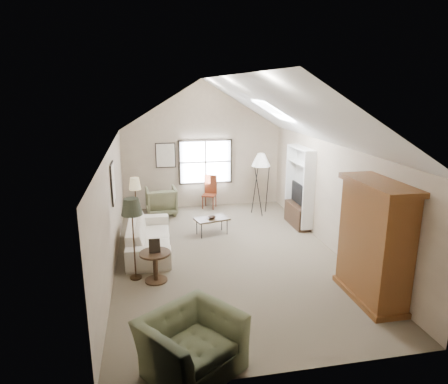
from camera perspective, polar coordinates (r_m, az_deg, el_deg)
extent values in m
cube|color=#746853|center=(9.36, 0.48, -8.94)|extent=(5.00, 8.00, 0.01)
cube|color=tan|center=(12.76, -3.11, 3.45)|extent=(5.00, 0.01, 2.50)
cube|color=tan|center=(5.35, 9.36, -13.63)|extent=(5.00, 0.01, 2.50)
cube|color=tan|center=(8.79, -15.69, -2.41)|extent=(0.01, 8.00, 2.50)
cube|color=tan|center=(9.72, 15.09, -0.72)|extent=(0.01, 8.00, 2.50)
cube|color=black|center=(12.69, -2.65, 4.32)|extent=(1.72, 0.08, 1.42)
cube|color=black|center=(8.95, -15.59, 1.22)|extent=(0.68, 0.04, 0.88)
cube|color=black|center=(12.54, -8.35, 5.21)|extent=(0.62, 0.04, 0.78)
cube|color=brown|center=(7.63, 20.69, -6.71)|extent=(0.60, 1.50, 2.20)
cube|color=white|center=(11.10, 10.73, 0.92)|extent=(0.32, 1.30, 2.10)
cube|color=#382316|center=(11.32, 10.43, -3.26)|extent=(0.34, 1.18, 0.60)
cube|color=black|center=(11.15, 10.58, -0.23)|extent=(0.05, 0.90, 0.55)
imported|color=beige|center=(9.63, -10.64, -6.19)|extent=(1.04, 2.49, 0.72)
imported|color=#525A3F|center=(5.80, -4.74, -20.85)|extent=(1.64, 1.60, 0.81)
imported|color=#6D6E4D|center=(12.22, -8.94, -1.28)|extent=(0.94, 0.97, 0.83)
cube|color=#3A2B18|center=(10.50, -1.73, -4.92)|extent=(0.95, 0.68, 0.44)
imported|color=#311A14|center=(10.42, -1.74, -3.65)|extent=(0.25, 0.25, 0.05)
cylinder|color=#3A2417|center=(8.18, -9.75, -10.48)|extent=(0.64, 0.64, 0.62)
cube|color=brown|center=(12.66, -2.13, -0.03)|extent=(0.54, 0.54, 1.04)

